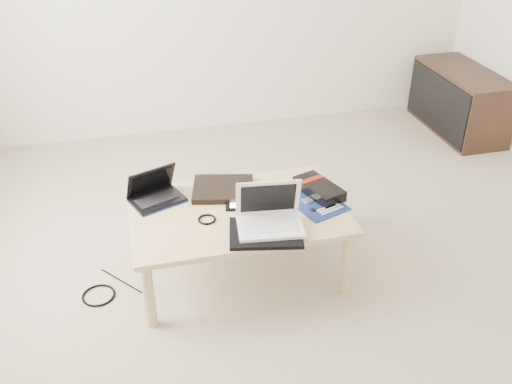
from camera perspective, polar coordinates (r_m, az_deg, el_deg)
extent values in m
plane|color=#AB9D8B|center=(3.17, 4.86, -7.90)|extent=(4.00, 4.00, 0.00)
cube|color=#E2BD88|center=(2.94, -1.86, -2.02)|extent=(1.10, 0.70, 0.03)
cylinder|color=#E2BD88|center=(2.78, -10.67, -10.14)|extent=(0.06, 0.06, 0.37)
cylinder|color=#E2BD88|center=(2.96, 9.08, -7.04)|extent=(0.06, 0.06, 0.37)
cylinder|color=#E2BD88|center=(3.26, -11.59, -3.29)|extent=(0.06, 0.06, 0.37)
cylinder|color=#E2BD88|center=(3.41, 5.32, -1.01)|extent=(0.06, 0.06, 0.37)
cube|color=#382117|center=(4.92, 19.70, 8.58)|extent=(0.40, 0.90, 0.50)
cube|color=black|center=(4.81, 17.67, 8.46)|extent=(0.02, 0.86, 0.44)
cube|color=black|center=(3.08, -3.30, 0.31)|extent=(0.38, 0.34, 0.03)
cube|color=black|center=(3.04, -9.85, -0.78)|extent=(0.31, 0.27, 0.02)
cube|color=black|center=(3.03, -9.84, -0.65)|extent=(0.24, 0.17, 0.00)
cube|color=black|center=(2.98, -9.27, -1.20)|extent=(0.06, 0.05, 0.00)
cube|color=black|center=(3.04, -10.48, 1.12)|extent=(0.28, 0.17, 0.17)
cube|color=black|center=(3.04, -10.43, 1.04)|extent=(0.23, 0.14, 0.13)
cube|color=#0C1A46|center=(2.97, -9.05, -1.61)|extent=(0.25, 0.11, 0.01)
cube|color=black|center=(2.99, -0.88, -0.95)|extent=(0.26, 0.21, 0.01)
cube|color=silver|center=(2.99, -0.89, -0.86)|extent=(0.20, 0.17, 0.00)
cube|color=silver|center=(3.01, 0.06, -0.62)|extent=(0.07, 0.24, 0.02)
cube|color=#A6A6AB|center=(3.00, 0.06, -0.44)|extent=(0.05, 0.20, 0.00)
cube|color=black|center=(2.75, 0.98, -4.11)|extent=(0.39, 0.32, 0.02)
cube|color=white|center=(2.76, 1.43, -3.45)|extent=(0.34, 0.26, 0.02)
cube|color=white|center=(2.75, 1.45, -3.34)|extent=(0.27, 0.15, 0.00)
cube|color=white|center=(2.69, 1.68, -4.30)|extent=(0.07, 0.04, 0.00)
cube|color=white|center=(2.77, 1.22, -0.56)|extent=(0.32, 0.10, 0.21)
cube|color=black|center=(2.76, 1.23, -0.64)|extent=(0.27, 0.08, 0.17)
cube|color=navy|center=(3.00, 6.05, -1.11)|extent=(0.32, 0.35, 0.01)
cube|color=silver|center=(3.00, 5.16, -0.83)|extent=(0.06, 0.06, 0.01)
cube|color=gold|center=(3.09, 6.05, 0.10)|extent=(0.10, 0.04, 0.01)
cube|color=gold|center=(3.08, 6.26, -0.04)|extent=(0.10, 0.04, 0.01)
cube|color=silver|center=(2.96, 7.17, -1.50)|extent=(0.13, 0.05, 0.01)
cube|color=silver|center=(2.95, 7.41, -1.67)|extent=(0.13, 0.05, 0.01)
cube|color=silver|center=(2.94, 7.65, -1.85)|extent=(0.13, 0.05, 0.01)
cube|color=black|center=(2.93, 5.74, -1.78)|extent=(0.03, 0.03, 0.01)
cube|color=black|center=(3.07, 6.32, 0.30)|extent=(0.23, 0.32, 0.06)
cube|color=maroon|center=(3.09, 5.64, 1.30)|extent=(0.15, 0.08, 0.00)
torus|color=black|center=(2.86, -4.94, -2.74)|extent=(0.11, 0.11, 0.01)
torus|color=black|center=(3.11, -15.47, -9.93)|extent=(0.21, 0.21, 0.01)
cylinder|color=black|center=(3.17, -13.13, -8.75)|extent=(0.23, 0.28, 0.01)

